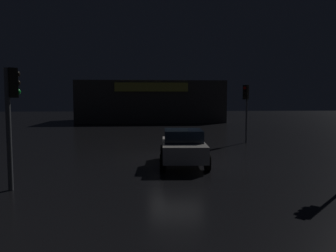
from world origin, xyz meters
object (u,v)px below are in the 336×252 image
traffic_signal_main (11,105)px  car_near (183,147)px  store_building (150,101)px  traffic_signal_cross_left (246,99)px

traffic_signal_main → car_near: size_ratio=0.98×
traffic_signal_main → car_near: (5.91, 3.56, -1.89)m
traffic_signal_main → store_building: bearing=80.8°
traffic_signal_main → car_near: 7.15m
store_building → car_near: store_building is taller
car_near → traffic_signal_cross_left: bearing=54.5°
traffic_signal_main → traffic_signal_cross_left: bearing=44.0°
traffic_signal_main → car_near: bearing=31.1°
traffic_signal_main → traffic_signal_cross_left: traffic_signal_main is taller
traffic_signal_main → traffic_signal_cross_left: (10.88, 10.52, 0.18)m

